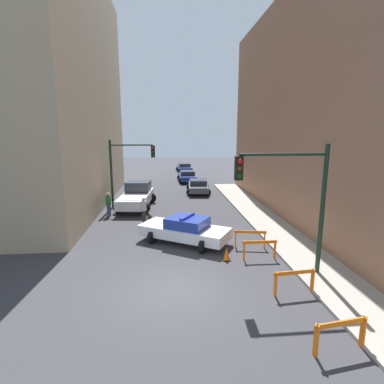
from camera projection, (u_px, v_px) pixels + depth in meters
ground_plane at (174, 290)px, 11.07m from camera, size 120.00×120.00×0.00m
sidewalk_right at (334, 282)px, 11.58m from camera, size 2.40×44.00×0.12m
building_corner_left at (4, 89)px, 22.00m from camera, size 14.00×20.00×17.71m
traffic_light_near at (295, 191)px, 11.53m from camera, size 3.64×0.35×5.20m
traffic_light_far at (125, 164)px, 22.77m from camera, size 3.44×0.35×5.20m
police_car at (185, 230)px, 15.71m from camera, size 4.98×4.01×1.52m
white_truck at (137, 196)px, 23.21m from camera, size 2.97×5.57×1.90m
parked_car_near at (198, 186)px, 28.72m from camera, size 2.48×4.42×1.31m
parked_car_mid at (187, 176)px, 35.19m from camera, size 2.33×4.33×1.31m
parked_car_far at (184, 168)px, 43.72m from camera, size 2.44×4.40×1.31m
pedestrian_crossing at (144, 210)px, 19.15m from camera, size 0.49×0.49×1.66m
pedestrian_corner at (108, 204)px, 20.75m from camera, size 0.51×0.51×1.66m
barrier_front at (340, 330)px, 7.87m from camera, size 1.59×0.39×0.90m
barrier_mid at (294, 278)px, 10.70m from camera, size 1.60×0.31×0.90m
barrier_back at (260, 247)px, 13.66m from camera, size 1.60×0.17×0.90m
barrier_corner at (250, 236)px, 15.04m from camera, size 1.59×0.41×0.90m
traffic_cone at (227, 254)px, 13.60m from camera, size 0.36×0.36×0.66m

